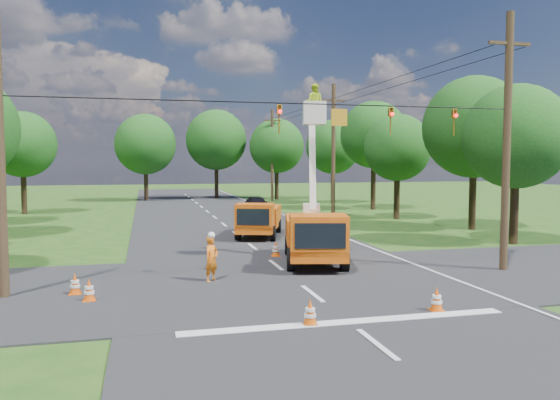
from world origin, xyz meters
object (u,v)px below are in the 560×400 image
object	(u,v)px
tree_left_f	(22,145)
pole_right_mid	(333,151)
pole_right_near	(507,140)
traffic_cone_5	(75,284)
tree_right_a	(516,137)
tree_right_d	(374,135)
bucket_truck	(315,226)
pole_right_far	(272,154)
tree_right_b	(474,127)
distant_car	(257,204)
tree_right_c	(397,148)
tree_far_b	(216,140)
second_truck	(259,219)
tree_far_c	(277,146)
ground_worker	(212,259)
traffic_cone_3	(318,238)
pole_left	(0,154)
tree_far_a	(145,144)
traffic_cone_1	(437,299)
traffic_cone_7	(316,224)
tree_right_e	(333,147)
traffic_cone_4	(89,290)
traffic_cone_0	(310,313)
traffic_cone_2	(276,249)

from	to	relation	value
tree_left_f	pole_right_mid	bearing A→B (deg)	-23.23
pole_right_near	traffic_cone_5	bearing A→B (deg)	-179.40
tree_right_a	tree_right_d	xyz separation A→B (m)	(1.30, 21.00, 1.12)
bucket_truck	pole_right_far	xyz separation A→B (m)	(6.76, 36.74, 3.52)
traffic_cone_5	tree_right_b	world-z (taller)	tree_right_b
pole_right_near	tree_right_d	distance (m)	27.77
distant_car	tree_right_b	size ratio (longest dim) A/B	0.42
tree_left_f	tree_right_d	xyz separation A→B (m)	(29.60, -3.00, 0.99)
tree_right_c	tree_far_b	world-z (taller)	tree_far_b
second_truck	tree_far_c	world-z (taller)	tree_far_c
pole_right_mid	pole_right_far	world-z (taller)	same
second_truck	ground_worker	bearing A→B (deg)	-91.14
traffic_cone_3	traffic_cone_5	xyz separation A→B (m)	(-10.79, -8.12, 0.00)
tree_right_b	tree_far_c	bearing A→B (deg)	100.39
traffic_cone_5	pole_left	world-z (taller)	pole_left
tree_far_b	pole_right_far	bearing A→B (deg)	-42.27
tree_left_f	bucket_truck	bearing A→B (deg)	-58.26
pole_right_near	tree_far_a	bearing A→B (deg)	107.43
traffic_cone_1	tree_right_b	size ratio (longest dim) A/B	0.07
ground_worker	tree_far_a	size ratio (longest dim) A/B	0.17
pole_right_far	tree_far_c	xyz separation A→B (m)	(1.00, 2.00, 0.96)
tree_right_a	tree_far_c	world-z (taller)	tree_far_c
traffic_cone_3	tree_right_c	world-z (taller)	tree_right_c
bucket_truck	second_truck	bearing A→B (deg)	107.72
traffic_cone_7	pole_right_far	distance (m)	26.54
pole_right_mid	tree_right_a	xyz separation A→B (m)	(5.00, -14.00, 0.46)
bucket_truck	tree_right_e	xyz separation A→B (m)	(12.06, 31.74, 4.23)
bucket_truck	distant_car	world-z (taller)	bucket_truck
pole_right_near	tree_right_e	xyz separation A→B (m)	(5.30, 35.00, 0.70)
traffic_cone_7	tree_left_f	xyz separation A→B (m)	(-20.07, 15.91, 5.33)
tree_left_f	traffic_cone_4	bearing A→B (deg)	-75.73
ground_worker	tree_right_c	bearing A→B (deg)	7.17
traffic_cone_7	tree_left_f	bearing A→B (deg)	141.59
traffic_cone_0	tree_right_a	bearing A→B (deg)	37.51
pole_right_near	pole_right_mid	distance (m)	20.00
tree_far_c	tree_right_c	bearing A→B (deg)	-80.86
ground_worker	tree_far_a	world-z (taller)	tree_far_a
pole_right_mid	tree_right_c	world-z (taller)	pole_right_mid
traffic_cone_5	pole_right_near	xyz separation A→B (m)	(15.89, 0.17, 4.75)
traffic_cone_2	tree_left_f	distance (m)	29.70
traffic_cone_4	tree_right_b	size ratio (longest dim) A/B	0.07
tree_right_b	traffic_cone_5	bearing A→B (deg)	-151.48
tree_far_b	pole_right_near	bearing A→B (deg)	-83.03
ground_worker	second_truck	bearing A→B (deg)	28.50
tree_right_d	tree_far_c	distance (m)	15.92
tree_right_b	tree_far_c	xyz separation A→B (m)	(-5.50, 30.00, -0.37)
traffic_cone_1	tree_far_a	xyz separation A→B (m)	(-7.85, 47.74, 5.83)
pole_right_far	tree_right_c	distance (m)	21.52
pole_right_near	tree_right_c	bearing A→B (deg)	76.11
ground_worker	tree_far_c	world-z (taller)	tree_far_c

